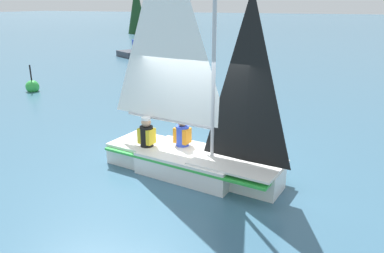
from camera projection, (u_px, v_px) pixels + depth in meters
name	position (u px, v px, depth m)	size (l,w,h in m)	color
ground_plane	(192.00, 173.00, 8.31)	(260.00, 260.00, 0.00)	#38607A
sailboat_main	(190.00, 139.00, 8.08)	(1.83, 4.13, 5.29)	white
sailor_helm	(182.00, 139.00, 8.53)	(0.34, 0.37, 1.16)	black
sailor_crew	(147.00, 140.00, 8.50)	(0.34, 0.37, 1.16)	black
motorboat_distant	(151.00, 50.00, 26.91)	(5.03, 3.93, 1.10)	#333842
treeline_shore	(160.00, 7.00, 51.27)	(16.91, 3.70, 6.56)	#1E4C23
buoy_marker	(32.00, 87.00, 15.89)	(0.56, 0.56, 1.21)	green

